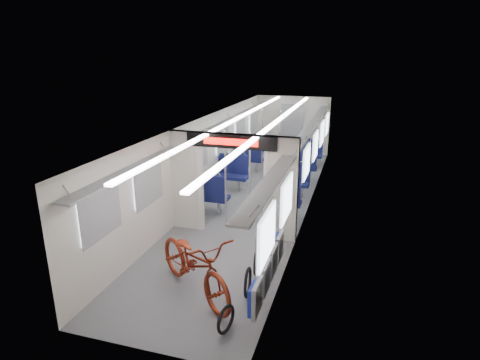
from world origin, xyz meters
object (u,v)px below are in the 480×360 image
Objects in this scene: seat_bay_near_right at (289,188)px; bicycle at (195,263)px; flip_bench at (268,269)px; stanchion_near_right at (249,182)px; stanchion_far_left at (262,147)px; stanchion_far_right at (279,148)px; seat_bay_near_left at (222,180)px; seat_bay_far_left at (256,151)px; stanchion_near_left at (226,179)px; bike_hoop_b at (248,284)px; bike_hoop_a at (226,321)px; bike_hoop_c at (256,264)px; seat_bay_far_right at (306,157)px.

bicycle is at bearing -100.25° from seat_bay_near_right.
stanchion_near_right reaches higher than flip_bench.
stanchion_far_right is (0.55, -0.03, 0.00)m from stanchion_far_left.
flip_bench is 4.87m from seat_bay_near_left.
bicycle is at bearing -93.53° from stanchion_near_right.
seat_bay_near_left is 1.00× the size of stanchion_far_right.
seat_bay_near_left reaches higher than seat_bay_far_left.
stanchion_far_right is at bearing 80.55° from stanchion_near_left.
bicycle is 6.34m from stanchion_far_right.
seat_bay_near_right is (1.87, 0.03, -0.05)m from seat_bay_near_left.
seat_bay_near_left is at bearing 114.39° from bike_hoop_b.
bicycle is 2.94m from stanchion_near_left.
seat_bay_far_left is (-0.00, 3.80, -0.05)m from seat_bay_near_left.
bike_hoop_a is 3.81m from stanchion_near_right.
stanchion_near_left is (-1.24, 1.94, 0.94)m from bike_hoop_c.
seat_bay_far_left is at bearing 45.16° from bicycle.
stanchion_near_left is at bearing 45.92° from bicycle.
stanchion_near_right reaches higher than bike_hoop_b.
bike_hoop_b is at bearing -86.39° from bike_hoop_c.
stanchion_far_right reaches higher than seat_bay_far_left.
seat_bay_near_left reaches higher than bike_hoop_b.
stanchion_near_right reaches higher than bike_hoop_c.
seat_bay_near_right is 0.83× the size of stanchion_near_left.
seat_bay_far_left is (-2.29, 8.10, -0.05)m from flip_bench.
stanchion_far_right is at bearing -57.65° from seat_bay_far_left.
bike_hoop_b is at bearing 176.76° from flip_bench.
bicycle reaches higher than seat_bay_far_right.
seat_bay_far_right is (1.87, 3.38, -0.03)m from seat_bay_near_left.
seat_bay_far_right is 0.90× the size of stanchion_near_right.
seat_bay_far_left reaches higher than bike_hoop_a.
bicycle is 6.38m from stanchion_far_left.
bike_hoop_b is at bearing -83.41° from stanchion_far_right.
seat_bay_far_left is at bearing 103.50° from bike_hoop_b.
stanchion_near_right reaches higher than bike_hoop_a.
flip_bench is 0.91× the size of stanchion_far_right.
seat_bay_near_right is at bearing -63.62° from seat_bay_far_left.
flip_bench is 7.68m from seat_bay_far_right.
seat_bay_far_right is (-0.07, 7.65, 0.31)m from bike_hoop_b.
stanchion_near_left is at bearing 115.64° from bike_hoop_b.
stanchion_far_right is at bearing 96.59° from bike_hoop_b.
stanchion_near_left reaches higher than seat_bay_far_right.
stanchion_near_left is at bearing -83.09° from seat_bay_far_left.
bike_hoop_b is at bearing -89.08° from seat_bay_near_right.
bicycle is at bearing -82.69° from seat_bay_far_left.
seat_bay_far_right is (-0.00, 3.35, 0.02)m from seat_bay_near_right.
stanchion_near_right is (0.58, -0.03, 0.00)m from stanchion_near_left.
bicycle is 4.20× the size of bike_hoop_b.
seat_bay_near_right is (-0.01, 5.29, 0.32)m from bike_hoop_a.
seat_bay_near_left is 2.30m from stanchion_far_right.
stanchion_near_left reaches higher than bike_hoop_a.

